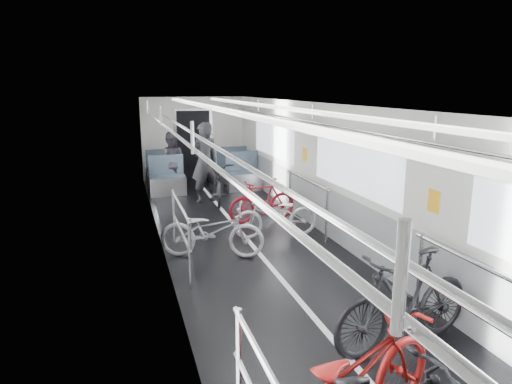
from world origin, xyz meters
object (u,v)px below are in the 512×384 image
bike_left_near (350,380)px  bike_aisle (219,181)px  person_seated (171,162)px  bike_right_far (262,200)px  bike_right_mid (276,215)px  person_standing (204,163)px  bike_left_far (212,231)px  bike_right_near (405,300)px

bike_left_near → bike_aisle: 7.67m
bike_left_near → person_seated: 9.17m
bike_left_near → bike_right_far: size_ratio=1.30×
bike_right_mid → person_standing: size_ratio=0.83×
bike_left_far → bike_aisle: 3.61m
bike_right_far → person_seated: bearing=-165.5°
bike_left_near → bike_right_near: 1.52m
bike_right_mid → bike_aisle: (-0.45, 2.86, 0.08)m
bike_right_mid → bike_right_far: (0.05, 1.00, 0.03)m
bike_aisle → bike_right_mid: bearing=-70.6°
bike_right_near → person_standing: size_ratio=0.94×
bike_aisle → person_seated: person_seated is taller
bike_left_far → person_seated: person_seated is taller
bike_right_mid → bike_right_far: 1.01m
bike_left_near → bike_left_far: size_ratio=1.14×
bike_right_mid → bike_aisle: size_ratio=0.83×
bike_left_far → person_seated: 5.03m
bike_right_near → bike_left_far: bearing=-164.9°
bike_right_far → person_standing: (-0.82, 1.95, 0.51)m
bike_right_mid → bike_aisle: bike_aisle is taller
bike_right_far → bike_aisle: size_ratio=0.78×
bike_left_near → bike_aisle: size_ratio=1.01×
bike_aisle → person_standing: (-0.31, 0.10, 0.45)m
bike_aisle → person_seated: 1.80m
person_seated → bike_aisle: bearing=137.4°
bike_left_near → bike_right_far: 5.90m
bike_left_far → bike_right_far: (1.36, 1.65, 0.00)m
bike_right_near → bike_aisle: size_ratio=0.94×
person_standing → person_seated: bearing=-81.6°
bike_left_near → person_seated: size_ratio=1.22×
bike_left_far → bike_right_far: 2.14m
bike_right_mid → person_standing: person_standing is taller
bike_left_far → person_seated: (-0.08, 5.02, 0.34)m
bike_left_near → bike_right_near: size_ratio=1.08×
bike_right_mid → bike_left_near: bearing=-9.9°
bike_right_mid → person_seated: (-1.39, 4.37, 0.37)m
bike_left_far → bike_right_near: size_ratio=0.94×
bike_left_near → person_standing: (0.30, 7.75, 0.45)m
bike_left_near → person_standing: person_standing is taller
person_seated → person_standing: bearing=129.6°
bike_right_far → person_seated: 3.68m
bike_aisle → bike_right_near: bearing=-74.9°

